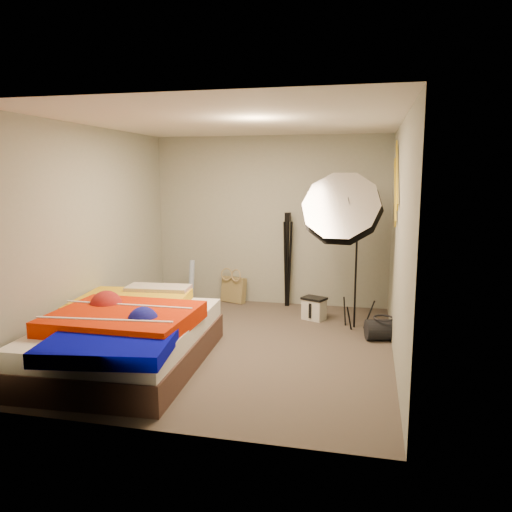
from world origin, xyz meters
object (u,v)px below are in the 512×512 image
(camera_tripod, at_px, (287,253))
(duffel_bag, at_px, (383,330))
(tote_bag, at_px, (234,290))
(camera_case, at_px, (314,309))
(photo_umbrella, at_px, (342,211))
(bed, at_px, (127,335))
(wrapping_roll, at_px, (191,283))

(camera_tripod, bearing_deg, duffel_bag, -43.37)
(tote_bag, height_order, camera_tripod, camera_tripod)
(tote_bag, xyz_separation_m, camera_tripod, (0.83, -0.04, 0.61))
(duffel_bag, bearing_deg, camera_case, 129.62)
(duffel_bag, height_order, photo_umbrella, photo_umbrella)
(camera_case, relative_size, duffel_bag, 0.70)
(bed, bearing_deg, wrapping_roll, 94.04)
(camera_case, height_order, bed, bed)
(tote_bag, relative_size, duffel_bag, 0.96)
(bed, distance_m, photo_umbrella, 2.92)
(camera_tripod, bearing_deg, wrapping_roll, -166.94)
(bed, height_order, camera_tripod, camera_tripod)
(tote_bag, distance_m, wrapping_roll, 0.68)
(wrapping_roll, distance_m, camera_tripod, 1.50)
(wrapping_roll, relative_size, photo_umbrella, 0.33)
(camera_case, xyz_separation_m, duffel_bag, (0.89, -0.66, -0.02))
(tote_bag, bearing_deg, duffel_bag, -10.80)
(bed, bearing_deg, camera_case, 50.46)
(tote_bag, height_order, wrapping_roll, wrapping_roll)
(bed, height_order, photo_umbrella, photo_umbrella)
(tote_bag, xyz_separation_m, photo_umbrella, (1.66, -0.99, 1.30))
(duffel_bag, height_order, camera_tripod, camera_tripod)
(tote_bag, distance_m, bed, 2.74)
(tote_bag, xyz_separation_m, camera_case, (1.31, -0.66, -0.05))
(wrapping_roll, bearing_deg, camera_case, -9.20)
(duffel_bag, bearing_deg, photo_umbrella, 134.65)
(duffel_bag, distance_m, camera_tripod, 1.99)
(tote_bag, relative_size, camera_tripod, 0.28)
(wrapping_roll, bearing_deg, camera_tripod, 13.06)
(duffel_bag, bearing_deg, wrapping_roll, 146.96)
(bed, distance_m, camera_tripod, 2.98)
(photo_umbrella, bearing_deg, wrapping_roll, 163.99)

